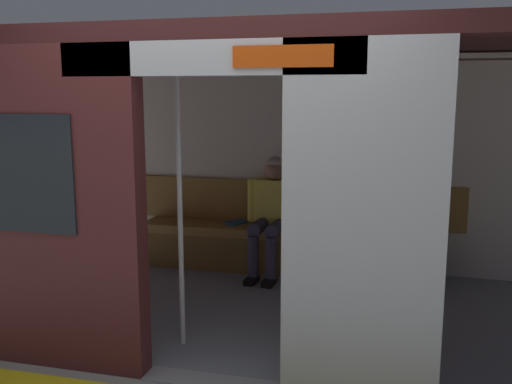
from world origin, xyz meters
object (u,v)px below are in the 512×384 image
at_px(handbag, 317,221).
at_px(grab_pole_door, 180,204).
at_px(person_seated, 272,208).
at_px(train_car, 253,135).
at_px(bench_seat, 286,239).
at_px(book, 236,222).
at_px(grab_pole_far, 293,206).

height_order(handbag, grab_pole_door, grab_pole_door).
relative_size(person_seated, handbag, 4.58).
bearing_deg(handbag, train_car, 72.74).
height_order(bench_seat, grab_pole_door, grab_pole_door).
xyz_separation_m(train_car, book, (0.50, -1.17, -1.01)).
xyz_separation_m(train_car, grab_pole_door, (0.34, 0.75, -0.44)).
distance_m(train_car, book, 1.63).
bearing_deg(train_car, person_seated, -85.64).
bearing_deg(book, train_car, 141.69).
distance_m(handbag, grab_pole_far, 1.87).
bearing_deg(grab_pole_door, bench_seat, -102.18).
bearing_deg(bench_seat, person_seated, 21.37).
xyz_separation_m(train_car, bench_seat, (-0.05, -1.08, -1.14)).
bearing_deg(book, grab_pole_far, 146.39).
distance_m(person_seated, grab_pole_far, 1.78).
height_order(bench_seat, grab_pole_far, grab_pole_far).
bearing_deg(book, bench_seat, -160.81).
distance_m(book, grab_pole_far, 2.12).
relative_size(person_seated, book, 5.42).
relative_size(train_car, book, 29.09).
bearing_deg(book, grab_pole_door, 123.37).
relative_size(person_seated, grab_pole_far, 0.57).
distance_m(train_car, grab_pole_door, 0.94).
height_order(book, grab_pole_door, grab_pole_door).
xyz_separation_m(bench_seat, grab_pole_door, (0.40, 1.83, 0.70)).
distance_m(grab_pole_door, grab_pole_far, 0.80).
height_order(train_car, book, train_car).
height_order(train_car, grab_pole_door, train_car).
bearing_deg(handbag, grab_pole_far, 92.82).
bearing_deg(train_car, book, -67.10).
bearing_deg(train_car, handbag, -107.26).
relative_size(train_car, grab_pole_far, 3.04).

